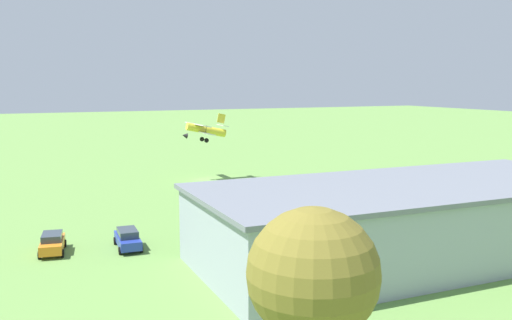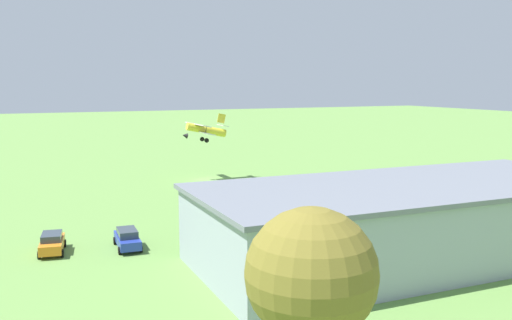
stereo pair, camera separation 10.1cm
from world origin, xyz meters
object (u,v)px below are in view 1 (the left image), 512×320
(car_blue, at_px, (128,238))
(tree_at_field_edge, at_px, (313,275))
(biplane, at_px, (204,130))
(car_orange, at_px, (52,243))
(person_beside_truck, at_px, (448,197))
(hangar, at_px, (413,220))
(person_watching_takeoff, at_px, (476,203))

(car_blue, relative_size, tree_at_field_edge, 0.50)
(biplane, distance_m, tree_at_field_edge, 59.44)
(car_orange, height_order, person_beside_truck, car_orange)
(biplane, height_order, person_beside_truck, biplane)
(biplane, bearing_deg, hangar, 94.78)
(car_blue, height_order, car_orange, car_orange)
(car_blue, relative_size, person_watching_takeoff, 2.75)
(hangar, bearing_deg, tree_at_field_edge, 41.48)
(car_orange, bearing_deg, tree_at_field_edge, 104.32)
(person_beside_truck, relative_size, person_watching_takeoff, 0.97)
(person_beside_truck, height_order, tree_at_field_edge, tree_at_field_edge)
(car_blue, bearing_deg, hangar, 150.57)
(person_beside_truck, height_order, person_watching_takeoff, person_watching_takeoff)
(car_orange, bearing_deg, car_blue, 168.35)
(person_watching_takeoff, relative_size, tree_at_field_edge, 0.18)
(hangar, xyz_separation_m, person_beside_truck, (-16.77, -14.10, -2.19))
(biplane, relative_size, tree_at_field_edge, 0.87)
(person_beside_truck, xyz_separation_m, person_watching_takeoff, (-0.24, 3.94, 0.03))
(person_beside_truck, bearing_deg, person_watching_takeoff, 93.50)
(car_orange, relative_size, person_watching_takeoff, 2.69)
(hangar, distance_m, car_blue, 23.44)
(person_beside_truck, bearing_deg, car_orange, 1.89)
(biplane, xyz_separation_m, car_blue, (16.91, 29.41, -6.32))
(person_beside_truck, bearing_deg, tree_at_field_edge, 40.81)
(person_beside_truck, distance_m, person_watching_takeoff, 3.94)
(tree_at_field_edge, bearing_deg, hangar, -138.52)
(biplane, distance_m, car_blue, 34.50)
(car_blue, xyz_separation_m, car_orange, (5.87, -1.21, 0.01))
(car_blue, distance_m, person_beside_truck, 37.19)
(hangar, relative_size, tree_at_field_edge, 3.84)
(tree_at_field_edge, bearing_deg, car_blue, -86.74)
(hangar, distance_m, tree_at_field_edge, 25.24)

